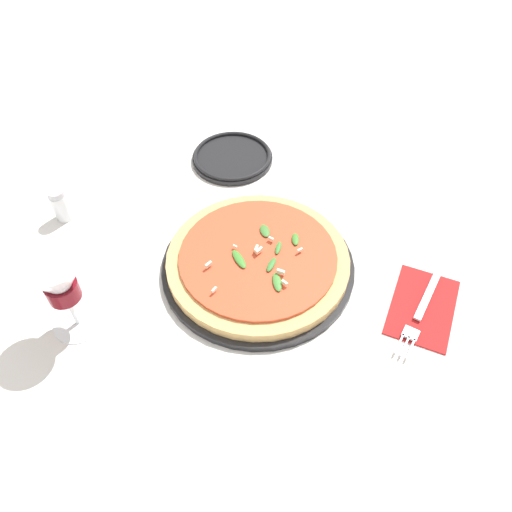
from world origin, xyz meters
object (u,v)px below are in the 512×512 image
(pizza_arugula_main, at_px, (256,261))
(wine_glass, at_px, (59,283))
(fork, at_px, (422,308))
(side_plate_white, at_px, (232,157))
(shaker_pepper, at_px, (60,205))

(pizza_arugula_main, relative_size, wine_glass, 2.19)
(wine_glass, height_order, fork, wine_glass)
(pizza_arugula_main, height_order, side_plate_white, pizza_arugula_main)
(fork, distance_m, side_plate_white, 0.50)
(side_plate_white, bearing_deg, wine_glass, 7.38)
(pizza_arugula_main, xyz_separation_m, fork, (-0.09, 0.27, -0.01))
(pizza_arugula_main, distance_m, fork, 0.28)
(pizza_arugula_main, height_order, shaker_pepper, shaker_pepper)
(wine_glass, height_order, side_plate_white, wine_glass)
(fork, relative_size, shaker_pepper, 3.02)
(pizza_arugula_main, distance_m, shaker_pepper, 0.38)
(side_plate_white, xyz_separation_m, shaker_pepper, (0.33, -0.15, 0.02))
(wine_glass, bearing_deg, pizza_arugula_main, 149.07)
(fork, height_order, side_plate_white, side_plate_white)
(wine_glass, bearing_deg, fork, 129.32)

